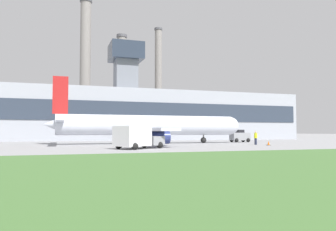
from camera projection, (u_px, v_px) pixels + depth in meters
ground_plane at (133, 145)px, 44.55m from camera, size 400.00×400.00×0.00m
terminal_building at (106, 114)px, 71.93m from camera, size 89.40×14.95×21.63m
smokestack_left at (85, 67)px, 100.04m from camera, size 3.69×3.69×42.73m
smokestack_right at (121, 85)px, 102.59m from camera, size 3.29×3.29×32.37m
smokestack_far at (158, 82)px, 110.40m from camera, size 2.71×2.71×36.99m
airplane at (147, 126)px, 48.35m from camera, size 29.63×27.29×9.37m
pushback_tug at (240, 137)px, 55.67m from camera, size 3.20×2.37×2.11m
baggage_truck at (137, 138)px, 33.94m from camera, size 5.95×5.10×2.33m
ground_crew_person at (256, 138)px, 44.49m from camera, size 0.44×0.44×1.85m
traffic_cone_near_nose at (269, 143)px, 42.76m from camera, size 0.47×0.47×0.56m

